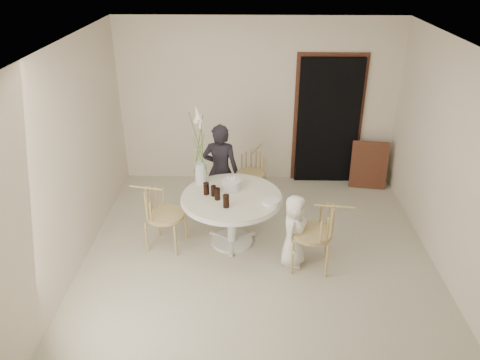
{
  "coord_description": "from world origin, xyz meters",
  "views": [
    {
      "loc": [
        -0.11,
        -5.06,
        3.67
      ],
      "look_at": [
        -0.24,
        0.3,
        0.93
      ],
      "focal_mm": 35.0,
      "sensor_mm": 36.0,
      "label": 1
    }
  ],
  "objects_px": {
    "girl": "(221,170)",
    "flower_vase": "(200,157)",
    "boy": "(294,231)",
    "chair_right": "(322,227)",
    "chair_left": "(156,208)",
    "table": "(232,203)",
    "chair_far": "(254,167)",
    "birthday_cake": "(231,185)"
  },
  "relations": [
    {
      "from": "chair_far",
      "to": "flower_vase",
      "type": "distance_m",
      "value": 1.39
    },
    {
      "from": "chair_right",
      "to": "girl",
      "type": "height_order",
      "value": "girl"
    },
    {
      "from": "chair_left",
      "to": "flower_vase",
      "type": "distance_m",
      "value": 0.89
    },
    {
      "from": "table",
      "to": "flower_vase",
      "type": "distance_m",
      "value": 0.75
    },
    {
      "from": "chair_far",
      "to": "chair_right",
      "type": "relative_size",
      "value": 0.86
    },
    {
      "from": "chair_far",
      "to": "birthday_cake",
      "type": "xyz_separation_m",
      "value": [
        -0.31,
        -1.17,
        0.29
      ]
    },
    {
      "from": "table",
      "to": "chair_far",
      "type": "relative_size",
      "value": 1.71
    },
    {
      "from": "birthday_cake",
      "to": "flower_vase",
      "type": "bearing_deg",
      "value": 158.81
    },
    {
      "from": "girl",
      "to": "flower_vase",
      "type": "height_order",
      "value": "flower_vase"
    },
    {
      "from": "chair_far",
      "to": "flower_vase",
      "type": "xyz_separation_m",
      "value": [
        -0.72,
        -1.01,
        0.62
      ]
    },
    {
      "from": "chair_right",
      "to": "flower_vase",
      "type": "height_order",
      "value": "flower_vase"
    },
    {
      "from": "table",
      "to": "boy",
      "type": "distance_m",
      "value": 0.91
    },
    {
      "from": "girl",
      "to": "flower_vase",
      "type": "xyz_separation_m",
      "value": [
        -0.24,
        -0.44,
        0.41
      ]
    },
    {
      "from": "chair_right",
      "to": "chair_left",
      "type": "distance_m",
      "value": 2.16
    },
    {
      "from": "chair_far",
      "to": "girl",
      "type": "relative_size",
      "value": 0.55
    },
    {
      "from": "table",
      "to": "birthday_cake",
      "type": "xyz_separation_m",
      "value": [
        -0.02,
        0.18,
        0.18
      ]
    },
    {
      "from": "chair_right",
      "to": "chair_left",
      "type": "xyz_separation_m",
      "value": [
        -2.11,
        0.44,
        -0.03
      ]
    },
    {
      "from": "flower_vase",
      "to": "chair_far",
      "type": "bearing_deg",
      "value": 54.64
    },
    {
      "from": "birthday_cake",
      "to": "chair_right",
      "type": "bearing_deg",
      "value": -31.0
    },
    {
      "from": "chair_left",
      "to": "chair_right",
      "type": "bearing_deg",
      "value": -89.63
    },
    {
      "from": "boy",
      "to": "flower_vase",
      "type": "distance_m",
      "value": 1.59
    },
    {
      "from": "chair_right",
      "to": "chair_left",
      "type": "bearing_deg",
      "value": -94.56
    },
    {
      "from": "flower_vase",
      "to": "chair_left",
      "type": "bearing_deg",
      "value": -144.35
    },
    {
      "from": "chair_far",
      "to": "chair_left",
      "type": "distance_m",
      "value": 1.91
    },
    {
      "from": "girl",
      "to": "birthday_cake",
      "type": "bearing_deg",
      "value": 111.79
    },
    {
      "from": "boy",
      "to": "flower_vase",
      "type": "xyz_separation_m",
      "value": [
        -1.22,
        0.79,
        0.64
      ]
    },
    {
      "from": "girl",
      "to": "boy",
      "type": "distance_m",
      "value": 1.58
    },
    {
      "from": "chair_right",
      "to": "chair_far",
      "type": "bearing_deg",
      "value": -148.66
    },
    {
      "from": "chair_far",
      "to": "chair_left",
      "type": "xyz_separation_m",
      "value": [
        -1.28,
        -1.41,
        0.06
      ]
    },
    {
      "from": "chair_right",
      "to": "chair_left",
      "type": "relative_size",
      "value": 1.05
    },
    {
      "from": "chair_right",
      "to": "boy",
      "type": "xyz_separation_m",
      "value": [
        -0.33,
        0.06,
        -0.1
      ]
    },
    {
      "from": "chair_right",
      "to": "flower_vase",
      "type": "xyz_separation_m",
      "value": [
        -1.55,
        0.84,
        0.54
      ]
    },
    {
      "from": "flower_vase",
      "to": "boy",
      "type": "bearing_deg",
      "value": -32.78
    },
    {
      "from": "chair_right",
      "to": "birthday_cake",
      "type": "xyz_separation_m",
      "value": [
        -1.14,
        0.68,
        0.21
      ]
    },
    {
      "from": "table",
      "to": "boy",
      "type": "relative_size",
      "value": 1.38
    },
    {
      "from": "chair_left",
      "to": "flower_vase",
      "type": "bearing_deg",
      "value": -42.17
    },
    {
      "from": "table",
      "to": "birthday_cake",
      "type": "relative_size",
      "value": 5.01
    },
    {
      "from": "flower_vase",
      "to": "table",
      "type": "bearing_deg",
      "value": -38.75
    },
    {
      "from": "table",
      "to": "chair_left",
      "type": "xyz_separation_m",
      "value": [
        -0.99,
        -0.06,
        -0.06
      ]
    },
    {
      "from": "chair_far",
      "to": "boy",
      "type": "height_order",
      "value": "boy"
    },
    {
      "from": "chair_left",
      "to": "boy",
      "type": "xyz_separation_m",
      "value": [
        1.78,
        -0.38,
        -0.08
      ]
    },
    {
      "from": "chair_left",
      "to": "girl",
      "type": "distance_m",
      "value": 1.17
    }
  ]
}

